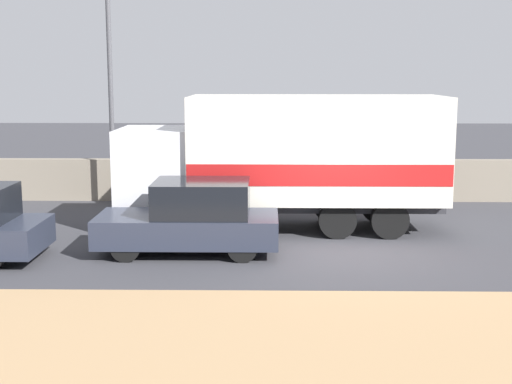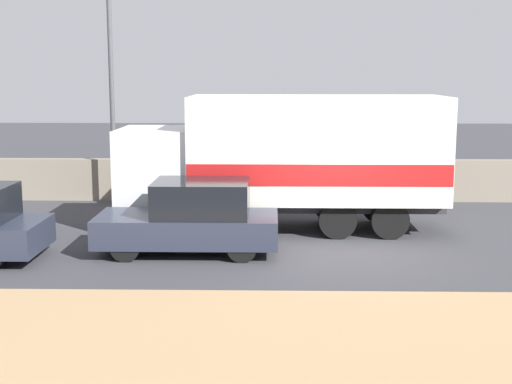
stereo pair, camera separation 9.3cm
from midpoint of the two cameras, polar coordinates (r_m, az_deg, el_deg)
The scene contains 6 objects.
ground_plane at distance 16.31m, azimuth 6.25°, elevation -4.45°, with size 80.00×80.00×0.00m, color #38383D.
dirt_shoulder_foreground at distance 11.19m, azimuth 8.80°, elevation -11.02°, with size 60.00×4.01×0.04m.
stone_wall_backdrop at distance 22.07m, azimuth 4.86°, elevation 0.95°, with size 60.00×0.35×1.29m.
street_lamp at distance 21.38m, azimuth -11.77°, elevation 10.74°, with size 0.56×0.28×7.77m.
box_truck at distance 17.79m, azimuth 2.77°, elevation 2.79°, with size 8.03×2.55×3.36m.
car_hatchback at distance 15.65m, azimuth -5.26°, elevation -2.12°, with size 3.96×1.76×1.60m.
Camera 1 is at (-1.55, -15.75, 3.93)m, focal length 50.00 mm.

